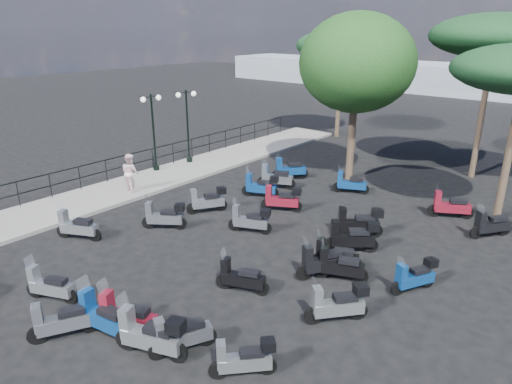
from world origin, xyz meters
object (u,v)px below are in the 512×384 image
Objects in this scene: scooter_17 at (350,184)px; scooter_30 at (244,359)px; scooter_11 at (289,170)px; broadleaf_tree at (357,63)px; scooter_19 at (151,335)px; scooter_10 at (276,178)px; scooter_27 at (322,262)px; scooter_22 at (352,237)px; scooter_15 at (241,278)px; scooter_31 at (358,223)px; scooter_9 at (250,220)px; scooter_26 at (337,304)px; scooter_13 at (104,318)px; scooter_8 at (49,286)px; scooter_23 at (450,206)px; scooter_21 at (340,267)px; scooter_28 at (414,277)px; lamp_post_2 at (187,121)px; scooter_5 at (261,186)px; scooter_2 at (77,227)px; scooter_29 at (491,225)px; pine_2 at (342,46)px; lamp_post_1 at (153,127)px; scooter_7 at (61,322)px; scooter_20 at (181,336)px; scooter_14 at (127,317)px; scooter_3 at (164,216)px; scooter_32 at (335,257)px; scooter_16 at (282,199)px.

scooter_17 reaches higher than scooter_30.
scooter_11 is 0.19× the size of broadleaf_tree.
scooter_30 is at bearing -88.15° from scooter_19.
scooter_19 is at bearing -179.84° from scooter_10.
scooter_30 is at bearing 133.09° from scooter_27.
scooter_22 is 0.99× the size of scooter_27.
scooter_27 is (1.33, 2.20, 0.04)m from scooter_15.
scooter_31 reaches higher than scooter_10.
scooter_19 is at bearing 163.30° from scooter_17.
scooter_15 is 0.85× the size of scooter_19.
scooter_9 is at bearing 147.94° from scooter_17.
scooter_11 is at bearing -7.77° from scooter_26.
scooter_22 is at bearing -27.93° from scooter_13.
scooter_8 is 0.97× the size of scooter_27.
scooter_23 is (2.77, 9.29, 0.04)m from scooter_15.
scooter_21 is 1.01× the size of scooter_31.
scooter_28 is at bearing -50.62° from broadleaf_tree.
scooter_19 is at bearing 162.18° from scooter_15.
lamp_post_2 is 2.43× the size of scooter_5.
scooter_10 reaches higher than scooter_2.
scooter_29 is (11.21, 9.61, -0.01)m from scooter_2.
scooter_11 is at bearing 1.56° from scooter_19.
lamp_post_2 is 11.86m from pine_2.
scooter_27 is (3.71, -0.99, -0.01)m from scooter_9.
lamp_post_1 is 8.98m from scooter_9.
scooter_5 is at bearing -74.48° from pine_2.
lamp_post_1 is 12.77m from scooter_27.
scooter_9 is at bearing -59.31° from scooter_7.
scooter_28 is at bearing -71.76° from scooter_8.
scooter_20 is 0.99× the size of scooter_27.
scooter_2 is 1.33× the size of scooter_30.
scooter_10 reaches higher than scooter_14.
lamp_post_1 reaches higher than scooter_15.
scooter_3 is at bearing 100.10° from scooter_9.
scooter_3 is at bearing 86.15° from scooter_31.
lamp_post_1 is 2.13m from lamp_post_2.
scooter_7 is 9.48m from scooter_28.
scooter_31 reaches higher than scooter_13.
scooter_9 is at bearing -170.21° from scooter_5.
scooter_29 is at bearing -85.27° from scooter_27.
scooter_29 is (6.12, -0.85, 0.02)m from scooter_17.
lamp_post_2 is 2.53× the size of scooter_9.
scooter_14 is (9.97, -8.81, -1.88)m from lamp_post_1.
scooter_10 is 7.76m from scooter_32.
scooter_16 reaches higher than scooter_15.
scooter_11 reaches higher than scooter_22.
scooter_31 is at bearing -123.14° from scooter_5.
scooter_17 is 6.18m from scooter_29.
scooter_7 is 12.26m from scooter_10.
scooter_26 is 0.97× the size of scooter_29.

